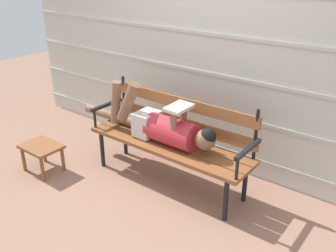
# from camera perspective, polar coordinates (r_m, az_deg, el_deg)

# --- Properties ---
(ground_plane) EXTENTS (12.00, 12.00, 0.00)m
(ground_plane) POSITION_cam_1_polar(r_m,az_deg,el_deg) (3.76, -1.10, -9.30)
(ground_plane) COLOR #936B56
(house_siding) EXTENTS (5.41, 0.08, 2.41)m
(house_siding) POSITION_cam_1_polar(r_m,az_deg,el_deg) (3.88, 6.15, 11.10)
(house_siding) COLOR beige
(house_siding) RESTS_ON ground
(park_bench) EXTENTS (1.73, 0.48, 0.92)m
(park_bench) POSITION_cam_1_polar(r_m,az_deg,el_deg) (3.65, 0.66, -1.49)
(park_bench) COLOR brown
(park_bench) RESTS_ON ground
(reclining_person) EXTENTS (1.75, 0.27, 0.57)m
(reclining_person) POSITION_cam_1_polar(r_m,az_deg,el_deg) (3.61, -1.29, 0.13)
(reclining_person) COLOR #B72D38
(footstool) EXTENTS (0.42, 0.32, 0.30)m
(footstool) POSITION_cam_1_polar(r_m,az_deg,el_deg) (4.13, -18.85, -3.51)
(footstool) COLOR brown
(footstool) RESTS_ON ground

